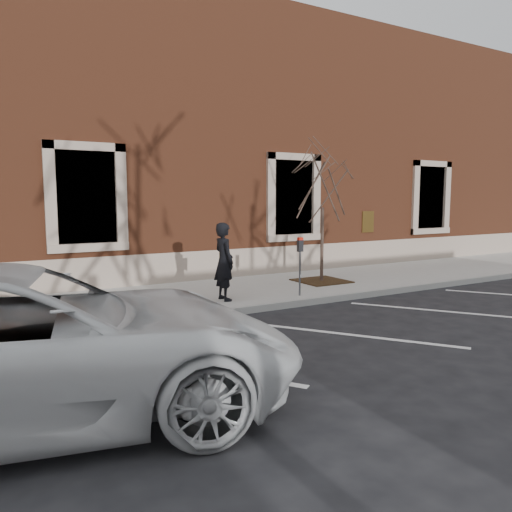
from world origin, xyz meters
TOP-DOWN VIEW (x-y plane):
  - ground at (0.00, 0.00)m, footprint 120.00×120.00m
  - sidewalk_near at (0.00, 1.75)m, footprint 40.00×3.50m
  - curb_near at (0.00, -0.05)m, footprint 40.00×0.12m
  - parking_stripes at (0.00, -2.20)m, footprint 28.00×4.40m
  - building_civic at (0.00, 7.74)m, footprint 40.00×8.62m
  - man at (-0.72, 0.76)m, footprint 0.41×0.62m
  - parking_meter at (1.01, 0.34)m, footprint 0.12×0.09m
  - tree_grate at (2.65, 1.63)m, footprint 1.26×1.26m
  - sapling at (2.65, 1.63)m, footprint 2.17×2.17m
  - white_truck at (-5.15, -3.21)m, footprint 6.52×3.97m

SIDE VIEW (x-z plane):
  - ground at x=0.00m, z-range 0.00..0.00m
  - parking_stripes at x=0.00m, z-range 0.00..0.01m
  - sidewalk_near at x=0.00m, z-range 0.00..0.15m
  - curb_near at x=0.00m, z-range 0.00..0.15m
  - tree_grate at x=2.65m, z-range 0.15..0.18m
  - white_truck at x=-5.15m, z-range 0.00..1.69m
  - man at x=-0.72m, z-range 0.15..1.86m
  - parking_meter at x=1.01m, z-range 0.41..1.75m
  - sapling at x=2.65m, z-range 0.87..4.48m
  - building_civic at x=0.00m, z-range 0.00..8.00m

